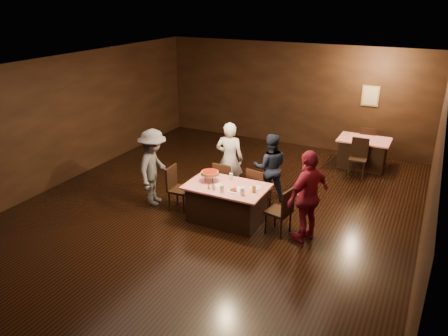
% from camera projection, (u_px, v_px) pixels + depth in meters
% --- Properties ---
extents(room, '(10.00, 10.04, 3.02)m').
position_uv_depth(room, '(213.00, 113.00, 8.48)').
color(room, black).
rests_on(room, ground).
extents(main_table, '(1.60, 1.00, 0.77)m').
position_uv_depth(main_table, '(227.00, 203.00, 8.76)').
color(main_table, red).
rests_on(main_table, ground).
extents(back_table, '(1.30, 0.90, 0.77)m').
position_uv_depth(back_table, '(363.00, 153.00, 11.49)').
color(back_table, red).
rests_on(back_table, ground).
extents(chair_far_left, '(0.42, 0.42, 0.95)m').
position_uv_depth(chair_far_left, '(225.00, 182.00, 9.51)').
color(chair_far_left, black).
rests_on(chair_far_left, ground).
extents(chair_far_right, '(0.49, 0.49, 0.95)m').
position_uv_depth(chair_far_right, '(259.00, 189.00, 9.18)').
color(chair_far_right, black).
rests_on(chair_far_right, ground).
extents(chair_end_left, '(0.44, 0.44, 0.95)m').
position_uv_depth(chair_end_left, '(180.00, 189.00, 9.18)').
color(chair_end_left, black).
rests_on(chair_end_left, ground).
extents(chair_end_right, '(0.50, 0.50, 0.95)m').
position_uv_depth(chair_end_right, '(279.00, 211.00, 8.27)').
color(chair_end_right, black).
rests_on(chair_end_right, ground).
extents(chair_back_near, '(0.44, 0.44, 0.95)m').
position_uv_depth(chair_back_near, '(358.00, 158.00, 10.87)').
color(chair_back_near, black).
rests_on(chair_back_near, ground).
extents(chair_back_far, '(0.45, 0.45, 0.95)m').
position_uv_depth(chair_back_far, '(367.00, 143.00, 11.95)').
color(chair_back_far, black).
rests_on(chair_back_far, ground).
extents(diner_white_jacket, '(0.69, 0.53, 1.70)m').
position_uv_depth(diner_white_jacket, '(229.00, 159.00, 9.76)').
color(diner_white_jacket, silver).
rests_on(diner_white_jacket, ground).
extents(diner_navy_hoodie, '(0.91, 0.83, 1.53)m').
position_uv_depth(diner_navy_hoodie, '(270.00, 167.00, 9.52)').
color(diner_navy_hoodie, '#181D30').
rests_on(diner_navy_hoodie, ground).
extents(diner_grey_knit, '(0.86, 1.20, 1.68)m').
position_uv_depth(diner_grey_knit, '(154.00, 167.00, 9.31)').
color(diner_grey_knit, '#535357').
rests_on(diner_grey_knit, ground).
extents(diner_red_shirt, '(0.81, 1.12, 1.76)m').
position_uv_depth(diner_red_shirt, '(308.00, 196.00, 7.91)').
color(diner_red_shirt, maroon).
rests_on(diner_red_shirt, ground).
extents(pizza_stand, '(0.38, 0.38, 0.22)m').
position_uv_depth(pizza_stand, '(210.00, 173.00, 8.75)').
color(pizza_stand, black).
rests_on(pizza_stand, main_table).
extents(plate_with_slice, '(0.25, 0.25, 0.06)m').
position_uv_depth(plate_with_slice, '(234.00, 190.00, 8.35)').
color(plate_with_slice, white).
rests_on(plate_with_slice, main_table).
extents(plate_empty, '(0.25, 0.25, 0.01)m').
position_uv_depth(plate_empty, '(255.00, 188.00, 8.51)').
color(plate_empty, white).
rests_on(plate_empty, main_table).
extents(glass_front_left, '(0.08, 0.08, 0.14)m').
position_uv_depth(glass_front_left, '(222.00, 189.00, 8.32)').
color(glass_front_left, silver).
rests_on(glass_front_left, main_table).
extents(glass_front_right, '(0.08, 0.08, 0.14)m').
position_uv_depth(glass_front_right, '(242.00, 192.00, 8.19)').
color(glass_front_right, silver).
rests_on(glass_front_right, main_table).
extents(glass_amber, '(0.08, 0.08, 0.14)m').
position_uv_depth(glass_amber, '(254.00, 189.00, 8.30)').
color(glass_amber, '#BF7F26').
rests_on(glass_amber, main_table).
extents(glass_back, '(0.08, 0.08, 0.14)m').
position_uv_depth(glass_back, '(231.00, 177.00, 8.86)').
color(glass_back, silver).
rests_on(glass_back, main_table).
extents(condiments, '(0.17, 0.10, 0.09)m').
position_uv_depth(condiments, '(212.00, 187.00, 8.43)').
color(condiments, silver).
rests_on(condiments, main_table).
extents(napkin_center, '(0.19, 0.19, 0.01)m').
position_uv_depth(napkin_center, '(240.00, 188.00, 8.49)').
color(napkin_center, white).
rests_on(napkin_center, main_table).
extents(napkin_left, '(0.21, 0.21, 0.01)m').
position_uv_depth(napkin_left, '(219.00, 185.00, 8.63)').
color(napkin_left, white).
rests_on(napkin_left, main_table).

